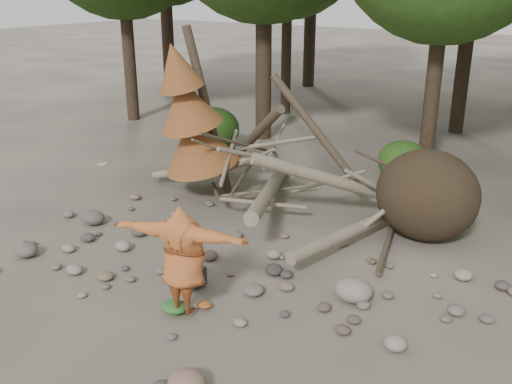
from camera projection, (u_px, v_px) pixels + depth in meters
The scene contains 13 objects.
ground at pixel (207, 286), 10.49m from camera, with size 120.00×120.00×0.00m, color #514C44.
deadfall_pile at pixel (400, 192), 12.40m from camera, with size 8.55×5.24×3.30m.
dead_conifer at pixel (191, 118), 14.02m from camera, with size 2.06×2.16×4.35m.
bush_left at pixel (212, 129), 18.73m from camera, with size 1.80×1.80×1.44m, color #234512.
bush_mid at pixel (403, 161), 15.95m from camera, with size 1.40×1.40×1.12m, color #2E5719.
frisbee_thrower at pixel (183, 260), 9.20m from camera, with size 3.20×1.20×2.26m.
backpack at pixel (191, 277), 10.46m from camera, with size 0.51×0.34×0.34m, color black.
cloth_green at pixel (174, 309), 9.57m from camera, with size 0.47×0.39×0.18m, color #2B6829.
cloth_orange at pixel (204, 307), 9.71m from camera, with size 0.26×0.22×0.10m, color #A9521C.
boulder_front_left at pixel (26, 250), 11.56m from camera, with size 0.48×0.43×0.29m, color #625B51.
boulder_front_right at pixel (187, 383), 7.70m from camera, with size 0.54×0.49×0.33m, color #826351.
boulder_mid_right at pixel (353, 290), 9.94m from camera, with size 0.67×0.61×0.40m, color gray.
boulder_mid_left at pixel (94, 218), 13.11m from camera, with size 0.53×0.48×0.32m, color #584F4A.
Camera 1 is at (5.93, -7.16, 5.25)m, focal length 40.00 mm.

